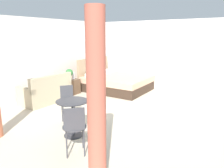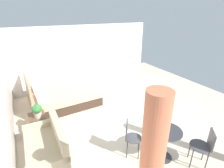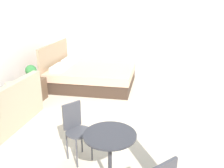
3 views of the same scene
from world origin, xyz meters
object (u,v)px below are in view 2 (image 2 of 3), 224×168
object	(u,v)px
nightstand	(38,124)
balcony_table	(166,139)
bed	(62,95)
couch	(48,149)
vase	(35,110)
cafe_chair_near_window	(130,135)
cafe_chair_near_couch	(205,144)
potted_plant	(37,110)

from	to	relation	value
nightstand	balcony_table	bearing A→B (deg)	-134.48
bed	couch	size ratio (longest dim) A/B	1.56
vase	cafe_chair_near_window	distance (m)	2.62
nightstand	cafe_chair_near_couch	bearing A→B (deg)	-134.20
nightstand	cafe_chair_near_couch	size ratio (longest dim) A/B	0.58
vase	cafe_chair_near_window	bearing A→B (deg)	-138.41
nightstand	couch	bearing A→B (deg)	-176.97
cafe_chair_near_window	nightstand	bearing A→B (deg)	43.11
nightstand	balcony_table	xyz separation A→B (m)	(-2.29, -2.34, 0.26)
bed	balcony_table	world-z (taller)	bed
couch	cafe_chair_near_couch	bearing A→B (deg)	-120.95
bed	potted_plant	xyz separation A→B (m)	(-1.43, 0.93, 0.44)
bed	cafe_chair_near_window	distance (m)	3.27
vase	cafe_chair_near_window	size ratio (longest dim) A/B	0.27
cafe_chair_near_window	cafe_chair_near_couch	xyz separation A→B (m)	(-0.98, -1.17, 0.02)
couch	vase	xyz separation A→B (m)	(1.24, 0.08, 0.34)
bed	cafe_chair_near_window	xyz separation A→B (m)	(-3.17, -0.76, 0.24)
couch	cafe_chair_near_couch	size ratio (longest dim) A/B	1.67
nightstand	balcony_table	world-z (taller)	balcony_table
potted_plant	cafe_chair_near_window	size ratio (longest dim) A/B	0.44
cafe_chair_near_window	couch	bearing A→B (deg)	66.47
bed	vase	distance (m)	1.59
potted_plant	cafe_chair_near_window	xyz separation A→B (m)	(-1.74, -1.69, -0.19)
couch	balcony_table	world-z (taller)	couch
couch	nightstand	size ratio (longest dim) A/B	2.86
nightstand	potted_plant	size ratio (longest dim) A/B	1.36
nightstand	vase	xyz separation A→B (m)	(0.12, 0.02, 0.37)
nightstand	potted_plant	distance (m)	0.48
bed	couch	distance (m)	2.61
cafe_chair_near_couch	couch	bearing A→B (deg)	59.05
bed	potted_plant	world-z (taller)	bed
vase	cafe_chair_near_couch	world-z (taller)	cafe_chair_near_couch
bed	vase	size ratio (longest dim) A/B	9.72
couch	potted_plant	bearing A→B (deg)	1.37
balcony_table	cafe_chair_near_window	world-z (taller)	cafe_chair_near_window
vase	cafe_chair_near_couch	size ratio (longest dim) A/B	0.27
couch	nightstand	bearing A→B (deg)	3.03
nightstand	vase	distance (m)	0.39
couch	vase	world-z (taller)	couch
bed	cafe_chair_near_couch	size ratio (longest dim) A/B	2.59
nightstand	vase	bearing A→B (deg)	8.14
nightstand	cafe_chair_near_couch	distance (m)	4.05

